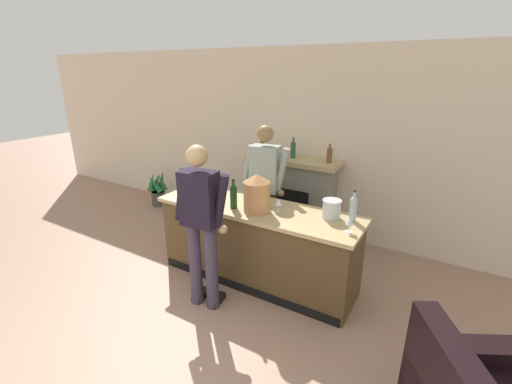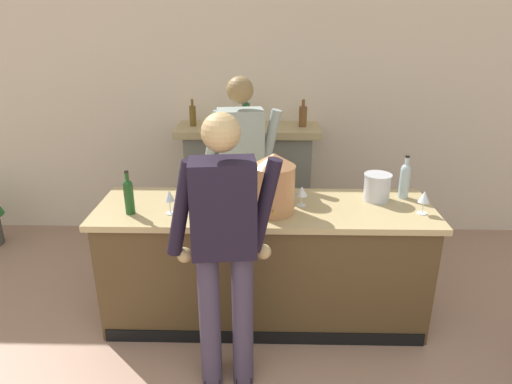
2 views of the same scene
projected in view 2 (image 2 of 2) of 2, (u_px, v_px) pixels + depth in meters
name	position (u px, v px, depth m)	size (l,w,h in m)	color
wall_back_panel	(255.00, 104.00, 4.63)	(12.00, 0.07, 2.75)	beige
bar_counter	(264.00, 263.00, 3.45)	(2.42, 0.73, 0.94)	#4E3A20
fireplace_stone	(248.00, 183.00, 4.67)	(1.38, 0.52, 1.51)	gray
person_customer	(224.00, 249.00, 2.60)	(0.66, 0.33, 1.77)	#3D3448
person_bartender	(241.00, 175.00, 3.76)	(0.65, 0.35, 1.79)	#483929
copper_dispenser	(274.00, 183.00, 3.10)	(0.30, 0.34, 0.43)	#BC7F4E
ice_bucket_steel	(377.00, 187.00, 3.36)	(0.20, 0.20, 0.20)	silver
wine_bottle_burgundy_dark	(129.00, 195.00, 3.11)	(0.07, 0.07, 0.31)	#1C491C
wine_bottle_cabernet_heavy	(233.00, 194.00, 3.08)	(0.08, 0.08, 0.34)	#183F1B
wine_bottle_port_short	(405.00, 179.00, 3.38)	(0.08, 0.08, 0.33)	#A7BDBE
wine_glass_front_left	(302.00, 192.00, 3.25)	(0.08, 0.08, 0.15)	silver
wine_glass_back_row	(169.00, 197.00, 3.11)	(0.07, 0.07, 0.17)	silver
wine_glass_near_bucket	(424.00, 198.00, 3.11)	(0.08, 0.08, 0.17)	silver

